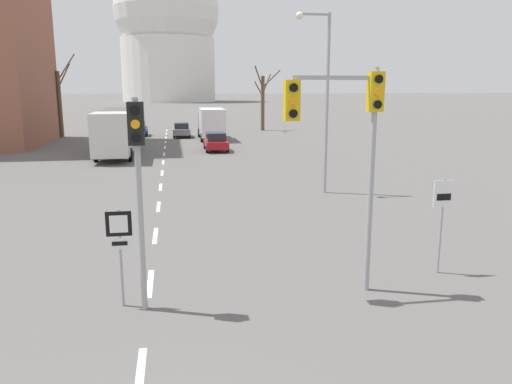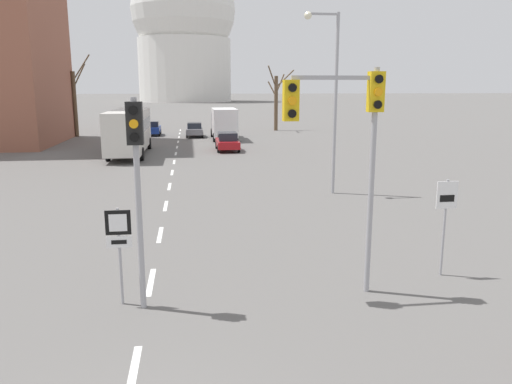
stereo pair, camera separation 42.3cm
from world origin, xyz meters
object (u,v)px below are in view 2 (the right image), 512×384
Objects in this scene: traffic_signal_near_right at (347,125)px; traffic_signal_centre_tall at (137,165)px; route_sign_post at (119,240)px; sedan_near_right at (152,128)px; delivery_truck at (224,123)px; street_lamp_right at (330,87)px; sedan_near_left at (227,141)px; speed_limit_sign at (446,211)px; sedan_mid_centre at (194,130)px; city_bus at (129,129)px.

traffic_signal_centre_tall is at bearing -177.25° from traffic_signal_near_right.
traffic_signal_near_right is 2.35× the size of route_sign_post.
sedan_near_right is 0.53× the size of delivery_truck.
route_sign_post is (-0.53, 0.26, -1.85)m from traffic_signal_centre_tall.
traffic_signal_near_right is 6.14m from route_sign_post.
route_sign_post is 0.28× the size of street_lamp_right.
delivery_truck is (7.56, -5.24, 0.91)m from sedan_near_right.
traffic_signal_centre_tall is 1.13× the size of sedan_near_left.
sedan_near_left is 16.02m from sedan_near_right.
sedan_near_right reaches higher than sedan_near_left.
traffic_signal_centre_tall is at bearing -98.14° from sedan_near_left.
sedan_near_right is at bearing 104.33° from speed_limit_sign.
sedan_near_left is (4.31, 30.15, -2.73)m from traffic_signal_centre_tall.
sedan_mid_centre is at bearing 134.38° from delivery_truck.
traffic_signal_near_right is 2.06× the size of speed_limit_sign.
speed_limit_sign is at bearing -75.67° from sedan_near_right.
speed_limit_sign is at bearing 14.47° from traffic_signal_near_right.
sedan_near_right is 0.35× the size of city_bus.
sedan_mid_centre is (1.70, 42.23, -2.71)m from traffic_signal_centre_tall.
delivery_truck is (4.65, 39.21, -1.80)m from traffic_signal_centre_tall.
route_sign_post reaches higher than sedan_near_left.
street_lamp_right is at bearing -54.50° from city_bus.
sedan_near_right is (-2.37, 44.19, -0.86)m from route_sign_post.
sedan_mid_centre is 0.56× the size of delivery_truck.
traffic_signal_centre_tall is 0.88× the size of traffic_signal_near_right.
city_bus is 1.50× the size of delivery_truck.
delivery_truck reaches higher than sedan_near_left.
sedan_near_left is at bearing 12.71° from city_bus.
speed_limit_sign is 0.32× the size of street_lamp_right.
delivery_truck is at bearing 83.23° from traffic_signal_centre_tall.
delivery_truck is at bearing -34.75° from sedan_near_right.
sedan_near_right is 9.24m from delivery_truck.
traffic_signal_near_right is 1.49× the size of sedan_near_right.
traffic_signal_centre_tall is 1.24× the size of sedan_mid_centre.
traffic_signal_near_right reaches higher than city_bus.
delivery_truck is (2.95, -3.02, 0.91)m from sedan_mid_centre.
traffic_signal_near_right is at bearing -73.27° from city_bus.
sedan_near_left is (-3.68, 17.83, -4.47)m from street_lamp_right.
sedan_near_right reaches higher than sedan_mid_centre.
speed_limit_sign is 11.75m from street_lamp_right.
sedan_near_right is 0.95× the size of sedan_mid_centre.
traffic_signal_centre_tall is 39.53m from delivery_truck.
speed_limit_sign is 44.80m from sedan_near_right.
street_lamp_right is (8.52, 12.06, 3.58)m from route_sign_post.
sedan_near_right is at bearing 87.96° from city_bus.
traffic_signal_centre_tall is 1.94m from route_sign_post.
traffic_signal_near_right is at bearing -0.26° from route_sign_post.
sedan_near_left is 8.08m from city_bus.
speed_limit_sign is at bearing -84.72° from delivery_truck.
route_sign_post is 15.19m from street_lamp_right.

